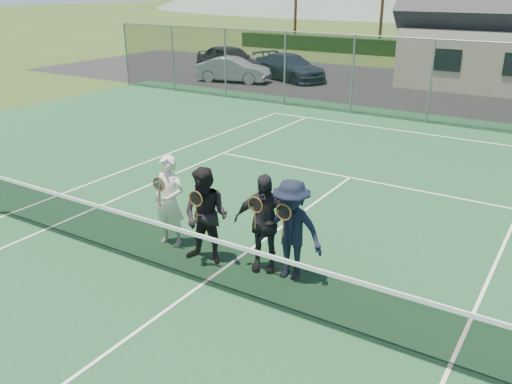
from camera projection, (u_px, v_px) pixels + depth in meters
ground at (466, 95)px, 25.06m from camera, size 220.00×220.00×0.00m
court_surface at (203, 285)px, 9.26m from camera, size 30.00×30.00×0.02m
tarmac_carpark at (383, 86)px, 27.04m from camera, size 40.00×12.00×0.01m
hedge_row at (510, 55)px, 34.33m from camera, size 40.00×1.20×1.10m
car_a at (230, 60)px, 29.99m from camera, size 5.16×3.54×1.63m
car_b at (233, 70)px, 28.03m from camera, size 4.01×2.12×1.26m
car_c at (289, 67)px, 28.62m from camera, size 4.99×3.51×1.34m
court_markings at (203, 284)px, 9.25m from camera, size 11.03×23.83×0.01m
tennis_net at (202, 257)px, 9.07m from camera, size 11.68×0.08×1.10m
perimeter_fence at (431, 82)px, 19.37m from camera, size 30.07×0.07×3.02m
player_a at (170, 201)px, 10.39m from camera, size 0.69×0.53×1.80m
player_b at (206, 216)px, 9.72m from camera, size 0.97×0.81×1.80m
player_c at (263, 223)px, 9.46m from camera, size 1.14×0.78×1.80m
player_d at (291, 230)px, 9.17m from camera, size 1.21×0.75×1.80m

